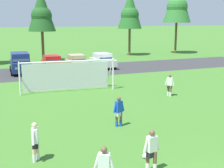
{
  "coord_description": "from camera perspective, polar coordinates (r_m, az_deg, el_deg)",
  "views": [
    {
      "loc": [
        -6.94,
        -6.45,
        5.68
      ],
      "look_at": [
        -0.01,
        10.94,
        1.71
      ],
      "focal_mm": 49.61,
      "sensor_mm": 36.0,
      "label": 1
    }
  ],
  "objects": [
    {
      "name": "ground_plane",
      "position": [
        23.25,
        -3.7,
        -2.21
      ],
      "size": [
        400.0,
        400.0,
        0.0
      ],
      "primitive_type": "plane",
      "color": "#3D7028"
    },
    {
      "name": "parking_lot_strip",
      "position": [
        34.48,
        -9.83,
        2.31
      ],
      "size": [
        52.0,
        8.4,
        0.01
      ],
      "primitive_type": "cube",
      "color": "#333335",
      "rests_on": "ground"
    },
    {
      "name": "soccer_ball",
      "position": [
        13.22,
        6.07,
        -13.04
      ],
      "size": [
        0.22,
        0.22,
        0.22
      ],
      "color": "white",
      "rests_on": "ground"
    },
    {
      "name": "soccer_goal",
      "position": [
        25.14,
        -8.32,
        1.78
      ],
      "size": [
        7.55,
        2.55,
        2.57
      ],
      "color": "white",
      "rests_on": "ground"
    },
    {
      "name": "player_striker_near",
      "position": [
        16.56,
        1.26,
        -5.1
      ],
      "size": [
        0.74,
        0.36,
        1.64
      ],
      "color": "brown",
      "rests_on": "ground"
    },
    {
      "name": "player_defender_far",
      "position": [
        13.02,
        -13.96,
        -10.31
      ],
      "size": [
        0.34,
        0.71,
        1.64
      ],
      "color": "beige",
      "rests_on": "ground"
    },
    {
      "name": "player_winger_left",
      "position": [
        23.47,
        10.57,
        -0.19
      ],
      "size": [
        0.55,
        0.62,
        1.64
      ],
      "color": "brown",
      "rests_on": "ground"
    },
    {
      "name": "player_winger_right",
      "position": [
        11.97,
        7.31,
        -12.08
      ],
      "size": [
        0.75,
        0.31,
        1.64
      ],
      "color": "brown",
      "rests_on": "ground"
    },
    {
      "name": "parked_car_slot_far_left",
      "position": [
        34.16,
        -16.54,
        3.78
      ],
      "size": [
        2.25,
        4.66,
        2.16
      ],
      "color": "navy",
      "rests_on": "ground"
    },
    {
      "name": "parked_car_slot_left",
      "position": [
        34.66,
        -10.97,
        3.77
      ],
      "size": [
        2.07,
        4.22,
        1.72
      ],
      "color": "red",
      "rests_on": "ground"
    },
    {
      "name": "parked_car_slot_center_left",
      "position": [
        35.09,
        -6.52,
        4.01
      ],
      "size": [
        2.07,
        4.22,
        1.72
      ],
      "color": "tan",
      "rests_on": "ground"
    },
    {
      "name": "parked_car_slot_center",
      "position": [
        36.38,
        -1.7,
        4.37
      ],
      "size": [
        2.19,
        4.28,
        1.72
      ],
      "color": "silver",
      "rests_on": "ground"
    },
    {
      "name": "tree_center_back",
      "position": [
        42.8,
        -12.9,
        12.97
      ],
      "size": [
        3.63,
        3.63,
        9.68
      ],
      "color": "brown",
      "rests_on": "ground"
    },
    {
      "name": "tree_mid_right",
      "position": [
        49.0,
        3.31,
        13.33
      ],
      "size": [
        3.75,
        3.75,
        9.99
      ],
      "color": "brown",
      "rests_on": "ground"
    },
    {
      "name": "tree_right_edge",
      "position": [
        52.92,
        11.95,
        14.58
      ],
      "size": [
        4.54,
        4.54,
        12.1
      ],
      "color": "brown",
      "rests_on": "ground"
    }
  ]
}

